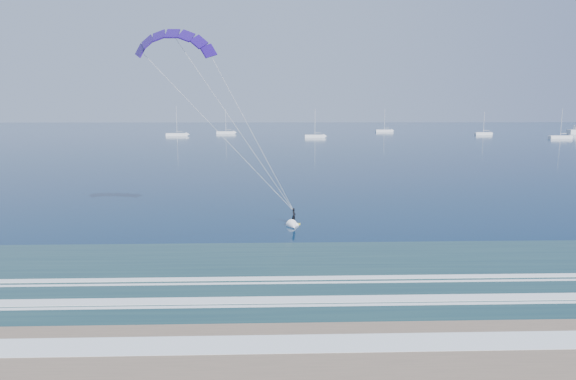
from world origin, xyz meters
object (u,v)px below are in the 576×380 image
(sailboat_0, at_px, (177,134))
(sailboat_1, at_px, (226,132))
(kitesurfer_rig, at_px, (237,128))
(sailboat_4, at_px, (483,133))
(sailboat_3, at_px, (384,131))
(sailboat_2, at_px, (315,136))
(sailboat_5, at_px, (560,137))

(sailboat_0, bearing_deg, sailboat_1, 43.09)
(kitesurfer_rig, bearing_deg, sailboat_4, 61.59)
(sailboat_1, relative_size, sailboat_4, 1.12)
(sailboat_0, relative_size, sailboat_3, 1.07)
(sailboat_0, xyz_separation_m, sailboat_3, (100.33, 37.65, -0.01))
(kitesurfer_rig, bearing_deg, sailboat_2, 82.66)
(sailboat_3, bearing_deg, sailboat_1, -166.67)
(sailboat_3, xyz_separation_m, sailboat_5, (56.93, -63.96, -0.00))
(sailboat_3, bearing_deg, sailboat_5, -48.33)
(kitesurfer_rig, xyz_separation_m, sailboat_5, (118.88, 154.91, -9.02))
(kitesurfer_rig, xyz_separation_m, sailboat_2, (21.20, 164.61, -9.02))
(sailboat_0, bearing_deg, sailboat_5, -9.50)
(sailboat_0, relative_size, sailboat_1, 1.09)
(sailboat_0, distance_m, sailboat_1, 27.20)
(sailboat_1, distance_m, sailboat_5, 144.54)
(sailboat_1, height_order, sailboat_5, sailboat_5)
(sailboat_1, distance_m, sailboat_3, 82.69)
(kitesurfer_rig, xyz_separation_m, sailboat_1, (-18.51, 199.80, -9.03))
(sailboat_4, bearing_deg, sailboat_1, 173.18)
(sailboat_3, bearing_deg, sailboat_4, -40.91)
(sailboat_2, xyz_separation_m, sailboat_5, (97.68, -9.70, -0.00))
(sailboat_2, bearing_deg, sailboat_3, 53.08)
(sailboat_0, xyz_separation_m, sailboat_4, (138.75, 4.36, -0.02))
(kitesurfer_rig, height_order, sailboat_5, kitesurfer_rig)
(kitesurfer_rig, bearing_deg, sailboat_3, 74.20)
(sailboat_4, bearing_deg, sailboat_0, -178.20)
(sailboat_0, xyz_separation_m, sailboat_5, (157.25, -26.31, -0.01))
(sailboat_1, xyz_separation_m, sailboat_4, (118.88, -14.22, -0.01))
(sailboat_2, relative_size, sailboat_4, 1.11)
(sailboat_1, xyz_separation_m, sailboat_2, (39.71, -35.19, 0.00))
(sailboat_2, bearing_deg, kitesurfer_rig, -97.34)
(sailboat_2, bearing_deg, sailboat_4, 14.83)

